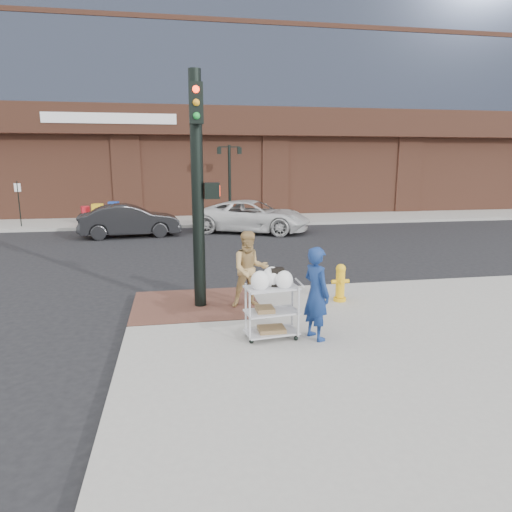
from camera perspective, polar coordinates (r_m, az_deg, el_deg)
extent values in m
plane|color=black|center=(9.68, -3.66, -8.31)|extent=(220.00, 220.00, 0.00)
cube|color=gray|center=(43.31, 8.16, 7.41)|extent=(65.00, 36.00, 0.15)
cube|color=brown|center=(10.44, -7.53, -5.98)|extent=(2.80, 2.40, 0.01)
cube|color=brown|center=(41.90, -1.71, 26.80)|extent=(42.00, 26.00, 28.00)
cylinder|color=black|center=(25.24, -3.32, 9.14)|extent=(0.16, 0.16, 4.00)
cube|color=black|center=(25.22, -3.37, 13.45)|extent=(1.20, 0.06, 0.06)
cube|color=black|center=(25.16, -4.64, 12.98)|extent=(0.22, 0.22, 0.35)
cube|color=black|center=(25.29, -2.09, 13.01)|extent=(0.22, 0.22, 0.35)
cylinder|color=black|center=(25.27, -27.49, 5.79)|extent=(0.05, 0.05, 2.20)
cylinder|color=black|center=(9.87, -7.31, 7.79)|extent=(0.26, 0.26, 5.00)
cube|color=black|center=(9.88, -5.56, 8.13)|extent=(0.32, 0.28, 0.34)
cube|color=#FF260C|center=(9.90, -4.63, 8.15)|extent=(0.02, 0.18, 0.22)
cube|color=black|center=(9.63, -7.51, 18.42)|extent=(0.28, 0.18, 0.80)
imported|color=navy|center=(8.26, 7.55, -4.64)|extent=(0.60, 0.72, 1.70)
imported|color=#AC8851|center=(9.99, -0.78, -1.68)|extent=(0.84, 0.67, 1.69)
imported|color=black|center=(21.06, -15.51, 4.29)|extent=(4.51, 2.02, 1.44)
imported|color=silver|center=(21.59, -0.44, 4.98)|extent=(5.95, 4.49, 1.50)
cube|color=#ADAEB3|center=(8.18, 2.00, -3.99)|extent=(1.00, 0.64, 0.03)
cube|color=#ADAEB3|center=(8.31, 1.97, -6.97)|extent=(1.00, 0.64, 0.03)
cube|color=#ADAEB3|center=(8.44, 1.96, -9.46)|extent=(1.00, 0.64, 0.03)
cube|color=black|center=(8.20, 2.64, -2.73)|extent=(0.23, 0.15, 0.33)
cube|color=brown|center=(8.27, 1.12, -6.68)|extent=(0.31, 0.36, 0.08)
cube|color=brown|center=(8.42, 1.96, -9.12)|extent=(0.48, 0.38, 0.07)
cylinder|color=#ECAE13|center=(10.77, 10.41, -5.31)|extent=(0.29, 0.29, 0.08)
cylinder|color=#ECAE13|center=(10.67, 10.49, -3.41)|extent=(0.21, 0.21, 0.64)
sphere|color=#ECAE13|center=(10.58, 10.56, -1.58)|extent=(0.23, 0.23, 0.23)
cylinder|color=#ECAE13|center=(10.65, 10.50, -3.14)|extent=(0.41, 0.09, 0.09)
cube|color=#AC131F|center=(24.89, -20.51, 4.81)|extent=(0.48, 0.46, 0.92)
cube|color=yellow|center=(24.24, -19.14, 4.93)|extent=(0.55, 0.52, 1.07)
cube|color=navy|center=(24.47, -17.30, 5.18)|extent=(0.52, 0.48, 1.14)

